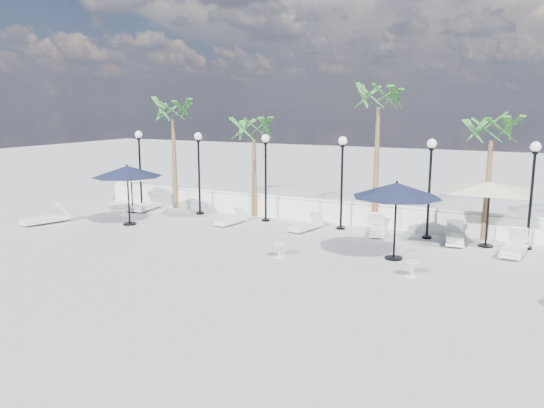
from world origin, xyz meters
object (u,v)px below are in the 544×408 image
at_px(lounger_5, 306,225).
at_px(parasol_cream_sq_a, 490,182).
at_px(lounger_0, 45,218).
at_px(parasol_navy_left, 127,172).
at_px(parasol_navy_mid, 397,190).
at_px(lounger_4, 455,237).
at_px(parasol_cream_small, 131,176).
at_px(lounger_1, 231,220).
at_px(lounger_6, 514,248).
at_px(lounger_2, 146,205).
at_px(lounger_3, 377,229).

distance_m(lounger_5, parasol_cream_sq_a, 7.19).
distance_m(lounger_0, parasol_cream_sq_a, 18.14).
distance_m(lounger_0, parasol_navy_left, 4.22).
distance_m(lounger_5, parasol_navy_mid, 5.32).
distance_m(lounger_4, parasol_navy_left, 13.50).
distance_m(parasol_navy_left, parasol_cream_small, 2.88).
height_order(lounger_0, parasol_navy_left, parasol_navy_left).
relative_size(lounger_1, parasol_cream_small, 0.83).
bearing_deg(parasol_navy_mid, lounger_6, 32.80).
height_order(lounger_2, parasol_navy_mid, parasol_navy_mid).
xyz_separation_m(lounger_4, parasol_cream_sq_a, (1.09, -0.02, 2.13)).
relative_size(lounger_0, parasol_cream_sq_a, 0.40).
relative_size(lounger_0, parasol_cream_small, 1.02).
height_order(lounger_3, lounger_6, lounger_6).
bearing_deg(parasol_cream_sq_a, parasol_cream_small, -177.36).
xyz_separation_m(lounger_0, lounger_5, (10.62, 3.89, -0.03)).
relative_size(lounger_2, parasol_navy_left, 0.71).
bearing_deg(lounger_2, parasol_navy_mid, -21.30).
distance_m(lounger_6, parasol_cream_sq_a, 2.44).
relative_size(lounger_1, lounger_5, 0.92).
relative_size(parasol_cream_sq_a, parasol_cream_small, 2.55).
xyz_separation_m(lounger_6, parasol_navy_left, (-15.07, -2.20, 2.05)).
bearing_deg(lounger_5, parasol_cream_small, -165.66).
bearing_deg(lounger_1, lounger_4, 13.86).
distance_m(lounger_1, parasol_navy_left, 4.85).
distance_m(lounger_0, lounger_4, 16.97).
distance_m(lounger_3, lounger_4, 2.95).
bearing_deg(lounger_1, parasol_navy_mid, -7.78).
relative_size(parasol_navy_mid, parasol_cream_sq_a, 0.57).
bearing_deg(parasol_cream_sq_a, lounger_5, -175.10).
bearing_deg(lounger_3, lounger_1, 174.45).
relative_size(lounger_4, parasol_cream_sq_a, 0.39).
relative_size(lounger_0, lounger_5, 1.13).
xyz_separation_m(lounger_1, parasol_cream_small, (-5.67, 0.26, 1.55)).
bearing_deg(parasol_cream_sq_a, lounger_3, 179.72).
relative_size(lounger_2, parasol_cream_sq_a, 0.40).
xyz_separation_m(lounger_5, parasol_navy_left, (-7.26, -2.36, 2.08)).
bearing_deg(lounger_5, parasol_cream_sq_a, 18.33).
bearing_deg(lounger_6, parasol_cream_sq_a, 148.55).
relative_size(lounger_0, lounger_1, 1.23).
distance_m(lounger_2, lounger_3, 11.48).
xyz_separation_m(lounger_1, lounger_6, (11.16, 0.24, 0.05)).
bearing_deg(lounger_1, parasol_cream_sq_a, 13.09).
distance_m(lounger_0, parasol_navy_mid, 15.04).
xyz_separation_m(parasol_navy_left, parasol_cream_small, (-1.76, 2.21, -0.55)).
bearing_deg(parasol_cream_small, lounger_5, 0.91).
relative_size(parasol_navy_left, parasol_cream_small, 1.45).
bearing_deg(parasol_navy_left, lounger_1, 26.55).
bearing_deg(lounger_2, parasol_cream_small, -127.24).
height_order(lounger_6, parasol_cream_small, parasol_cream_small).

